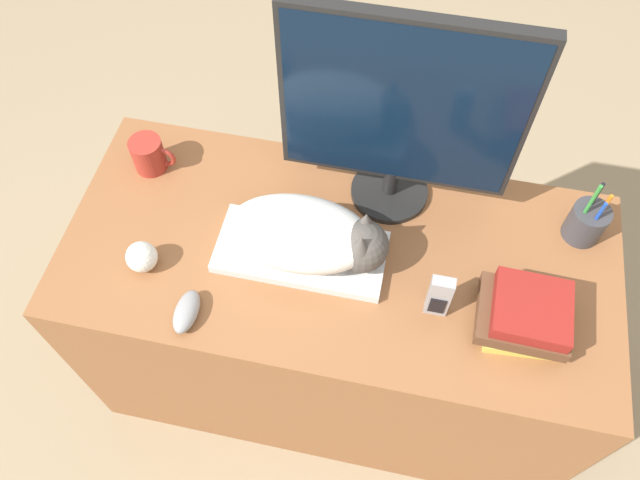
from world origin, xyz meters
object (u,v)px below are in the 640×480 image
monitor (401,113)px  coffee_mug (149,155)px  phone (439,296)px  keyboard (301,252)px  cat (312,236)px  book_stack (526,315)px  pen_cup (587,222)px  baseball (142,257)px  computer_mouse (187,312)px

monitor → coffee_mug: size_ratio=4.67×
monitor → phone: monitor is taller
keyboard → phone: (0.32, -0.08, 0.05)m
cat → book_stack: bearing=-8.9°
pen_cup → book_stack: (-0.13, -0.27, -0.00)m
baseball → monitor: bearing=31.4°
keyboard → baseball: size_ratio=5.45×
cat → coffee_mug: bearing=158.4°
computer_mouse → pen_cup: 0.94m
computer_mouse → phone: size_ratio=0.82×
keyboard → book_stack: bearing=-8.5°
book_stack → baseball: bearing=-178.2°
phone → book_stack: bearing=0.9°
keyboard → computer_mouse: size_ratio=3.71×
cat → phone: size_ratio=2.82×
computer_mouse → pen_cup: pen_cup is taller
coffee_mug → book_stack: bearing=-15.3°
keyboard → pen_cup: size_ratio=2.08×
coffee_mug → monitor: bearing=3.4°
cat → pen_cup: bearing=17.6°
keyboard → pen_cup: pen_cup is taller
monitor → keyboard: bearing=-128.9°
keyboard → cat: 0.08m
baseball → coffee_mug: bearing=106.5°
phone → book_stack: phone is taller
phone → book_stack: (0.19, 0.00, -0.02)m
computer_mouse → baseball: (-0.14, 0.10, 0.02)m
monitor → book_stack: size_ratio=2.68×
computer_mouse → pen_cup: size_ratio=0.56×
cat → baseball: bearing=-164.7°
coffee_mug → pen_cup: pen_cup is taller
computer_mouse → book_stack: bearing=10.2°
cat → monitor: size_ratio=0.69×
computer_mouse → baseball: baseball is taller
computer_mouse → coffee_mug: coffee_mug is taller
monitor → coffee_mug: monitor is taller
computer_mouse → coffee_mug: size_ratio=0.93×
computer_mouse → phone: phone is taller
phone → pen_cup: bearing=40.7°
baseball → computer_mouse: bearing=-36.8°
coffee_mug → baseball: coffee_mug is taller
keyboard → phone: bearing=-13.7°
monitor → computer_mouse: monitor is taller
phone → baseball: bearing=-178.0°
monitor → pen_cup: (0.46, -0.02, -0.24)m
keyboard → cat: size_ratio=1.08×
computer_mouse → baseball: bearing=143.2°
keyboard → book_stack: book_stack is taller
keyboard → baseball: 0.36m
monitor → computer_mouse: bearing=-132.4°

